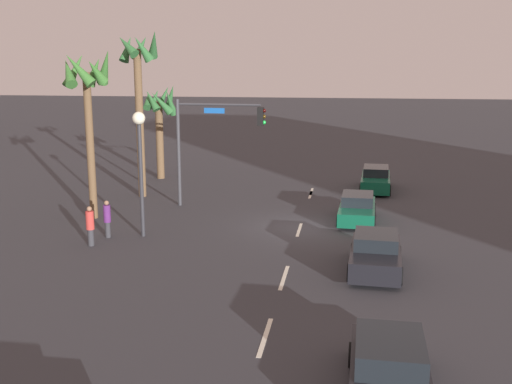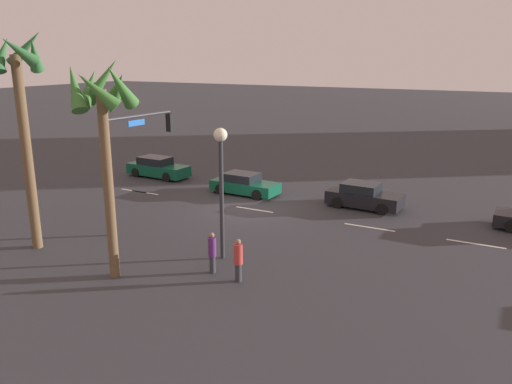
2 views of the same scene
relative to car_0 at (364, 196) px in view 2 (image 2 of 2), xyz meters
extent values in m
plane|color=#333338|center=(5.77, 3.27, -0.65)|extent=(220.00, 220.00, 0.00)
cube|color=silver|center=(-6.21, 3.27, -0.64)|extent=(2.54, 0.14, 0.01)
cube|color=silver|center=(-1.28, 3.27, -0.64)|extent=(2.57, 0.14, 0.01)
cube|color=silver|center=(5.25, 3.27, -0.64)|extent=(2.32, 0.14, 0.01)
cube|color=silver|center=(13.04, 3.27, -0.64)|extent=(2.08, 0.14, 0.01)
cube|color=silver|center=(13.95, 3.27, -0.64)|extent=(2.05, 0.14, 0.01)
cube|color=black|center=(-0.05, 0.00, -0.12)|extent=(4.20, 2.00, 0.74)
cube|color=black|center=(0.20, -0.01, 0.50)|extent=(2.05, 1.68, 0.49)
cylinder|color=black|center=(-1.37, -0.78, -0.33)|extent=(0.65, 0.25, 0.64)
cylinder|color=black|center=(-1.28, 0.91, -0.33)|extent=(0.65, 0.25, 0.64)
cylinder|color=black|center=(1.18, -0.91, -0.33)|extent=(0.65, 0.25, 0.64)
cylinder|color=black|center=(1.27, 0.79, -0.33)|extent=(0.65, 0.25, 0.64)
cube|color=#0F5138|center=(7.32, 0.62, -0.17)|extent=(4.29, 1.86, 0.65)
cube|color=black|center=(7.57, 0.61, 0.41)|extent=(2.09, 1.57, 0.50)
cylinder|color=black|center=(5.98, -0.13, -0.33)|extent=(0.65, 0.24, 0.64)
cylinder|color=black|center=(6.04, 1.47, -0.33)|extent=(0.65, 0.24, 0.64)
cylinder|color=black|center=(8.60, -0.23, -0.33)|extent=(0.65, 0.24, 0.64)
cylinder|color=black|center=(8.66, 1.36, -0.33)|extent=(0.65, 0.24, 0.64)
cube|color=#0F5138|center=(14.97, -0.55, -0.12)|extent=(4.64, 1.90, 0.74)
cube|color=black|center=(15.24, -0.56, 0.51)|extent=(2.26, 1.58, 0.51)
cylinder|color=black|center=(13.52, -1.27, -0.33)|extent=(0.65, 0.25, 0.64)
cylinder|color=black|center=(13.59, 0.31, -0.33)|extent=(0.65, 0.25, 0.64)
cylinder|color=black|center=(16.34, -1.40, -0.33)|extent=(0.65, 0.25, 0.64)
cylinder|color=black|center=(16.42, 0.18, -0.33)|extent=(0.65, 0.25, 0.64)
cylinder|color=black|center=(-7.57, 0.83, -0.33)|extent=(0.64, 0.23, 0.64)
cylinder|color=#38383D|center=(9.28, 10.13, 2.22)|extent=(0.20, 0.20, 5.73)
cylinder|color=#38383D|center=(9.15, 7.89, 4.83)|extent=(0.38, 4.49, 0.12)
cube|color=black|center=(9.02, 5.65, 4.26)|extent=(0.34, 0.34, 0.95)
sphere|color=#360503|center=(9.01, 5.47, 4.55)|extent=(0.20, 0.20, 0.20)
sphere|color=#392605|center=(9.01, 5.47, 4.25)|extent=(0.20, 0.20, 0.20)
sphere|color=green|center=(9.01, 5.47, 3.95)|extent=(0.20, 0.20, 0.20)
cube|color=#1959B2|center=(9.16, 8.12, 4.51)|extent=(0.10, 1.10, 0.28)
cylinder|color=#2D2D33|center=(3.15, 10.10, 1.84)|extent=(0.18, 0.18, 4.99)
sphere|color=#F2EACC|center=(3.15, 10.10, 4.62)|extent=(0.56, 0.56, 0.56)
cylinder|color=#333338|center=(1.40, 11.80, -0.29)|extent=(0.36, 0.36, 0.72)
cylinder|color=#BF3833|center=(1.40, 11.80, 0.46)|extent=(0.47, 0.47, 0.78)
sphere|color=#8C664C|center=(1.40, 11.80, 0.96)|extent=(0.21, 0.21, 0.21)
cylinder|color=#333338|center=(2.71, 11.58, -0.30)|extent=(0.31, 0.31, 0.70)
cylinder|color=#59266B|center=(2.71, 11.58, 0.44)|extent=(0.41, 0.41, 0.77)
sphere|color=#8C664C|center=(2.71, 11.58, 0.92)|extent=(0.21, 0.21, 0.21)
cylinder|color=brown|center=(11.15, 12.90, 3.53)|extent=(0.43, 0.43, 8.37)
cone|color=#2D6633|center=(11.87, 12.95, 7.76)|extent=(0.63, 1.21, 1.54)
cone|color=#2D6633|center=(10.49, 13.22, 7.87)|extent=(1.16, 1.58, 1.36)
cone|color=#2D6633|center=(10.62, 12.40, 7.72)|extent=(1.29, 1.32, 1.52)
cone|color=#2D6633|center=(11.54, 12.05, 7.99)|extent=(1.80, 1.23, 1.71)
cylinder|color=brown|center=(5.91, 13.61, 2.94)|extent=(0.38, 0.38, 7.17)
cone|color=#38702D|center=(6.60, 13.50, 6.52)|extent=(0.73, 1.20, 1.51)
cone|color=#38702D|center=(6.36, 14.38, 6.60)|extent=(1.50, 1.20, 1.80)
cone|color=#38702D|center=(5.43, 14.27, 6.53)|extent=(1.60, 1.38, 1.52)
cone|color=#38702D|center=(5.03, 13.56, 6.66)|extent=(0.65, 1.60, 1.70)
cone|color=#38702D|center=(5.68, 13.01, 6.56)|extent=(1.40, 0.98, 1.32)
cone|color=#38702D|center=(6.52, 12.89, 6.77)|extent=(1.55, 1.44, 1.85)
camera|label=1|loc=(-22.08, 1.08, 6.94)|focal=42.81mm
camera|label=2|loc=(-7.53, 27.27, 7.68)|focal=35.75mm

